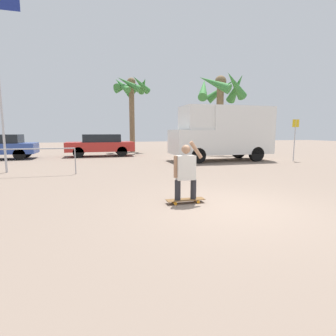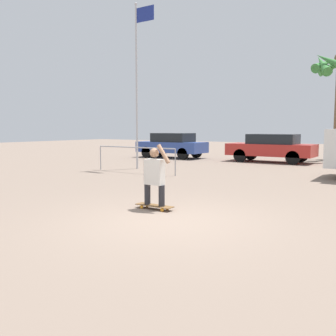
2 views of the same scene
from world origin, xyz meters
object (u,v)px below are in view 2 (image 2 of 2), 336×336
object	(u,v)px
skateboard	(154,206)
person_skateboarder	(154,174)
parked_car_blue	(172,145)
parked_car_red	(271,147)
flagpole	(138,75)

from	to	relation	value
skateboard	person_skateboarder	xyz separation A→B (m)	(-0.00, 0.00, 0.74)
parked_car_blue	parked_car_red	bearing A→B (deg)	4.52
skateboard	flagpole	size ratio (longest dim) A/B	0.13
parked_car_blue	flagpole	size ratio (longest dim) A/B	0.58
person_skateboarder	parked_car_red	size ratio (longest dim) A/B	0.31
person_skateboarder	parked_car_red	xyz separation A→B (m)	(-1.65, 13.17, -0.00)
skateboard	person_skateboarder	distance (m)	0.74
skateboard	parked_car_blue	xyz separation A→B (m)	(-7.76, 12.69, 0.74)
skateboard	parked_car_blue	world-z (taller)	parked_car_blue
parked_car_red	parked_car_blue	xyz separation A→B (m)	(-6.12, -0.48, 0.00)
flagpole	person_skateboarder	bearing A→B (deg)	-49.55
person_skateboarder	flagpole	world-z (taller)	flagpole
person_skateboarder	skateboard	bearing A→B (deg)	-0.00
skateboard	parked_car_red	distance (m)	13.30
parked_car_blue	flagpole	xyz separation A→B (m)	(2.17, -6.13, 3.38)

